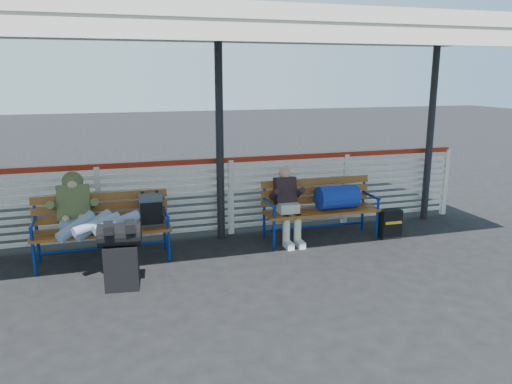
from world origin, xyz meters
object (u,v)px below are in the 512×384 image
object	(u,v)px
traveler_man	(90,219)
companion_person	(288,204)
bench_right	(329,200)
suitcase_side	(390,224)
bench_left	(116,218)
luggage_stack	(121,254)

from	to	relation	value
traveler_man	companion_person	xyz separation A→B (m)	(2.83, 0.38, -0.11)
bench_right	companion_person	bearing A→B (deg)	-179.89
traveler_man	suitcase_side	world-z (taller)	traveler_man
bench_right	suitcase_side	size ratio (longest dim) A/B	3.96
bench_left	suitcase_side	xyz separation A→B (m)	(4.10, -0.27, -0.36)
bench_right	companion_person	xyz separation A→B (m)	(-0.69, -0.00, -0.01)
companion_person	suitcase_side	distance (m)	1.67
bench_right	traveler_man	bearing A→B (deg)	-173.85
luggage_stack	bench_left	bearing A→B (deg)	97.53
bench_right	companion_person	world-z (taller)	companion_person
bench_right	suitcase_side	world-z (taller)	bench_right
companion_person	suitcase_side	world-z (taller)	companion_person
bench_left	suitcase_side	distance (m)	4.12
bench_right	luggage_stack	bearing A→B (deg)	-161.45
luggage_stack	suitcase_side	world-z (taller)	luggage_stack
luggage_stack	companion_person	world-z (taller)	companion_person
luggage_stack	companion_person	distance (m)	2.71
bench_right	bench_left	bearing A→B (deg)	-179.43
traveler_man	bench_right	bearing A→B (deg)	6.15
bench_left	traveler_man	size ratio (longest dim) A/B	1.10
luggage_stack	suitcase_side	size ratio (longest dim) A/B	1.80
suitcase_side	bench_right	bearing A→B (deg)	163.31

